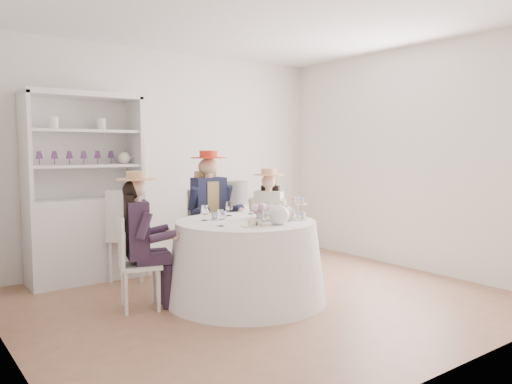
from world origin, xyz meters
TOP-DOWN VIEW (x-y plane):
  - ground at (0.00, 0.00)m, footprint 4.50×4.50m
  - ceiling at (0.00, 0.00)m, footprint 4.50×4.50m
  - wall_back at (0.00, 2.00)m, footprint 4.50×0.00m
  - wall_front at (0.00, -2.00)m, footprint 4.50×0.00m
  - wall_left at (-2.25, 0.00)m, footprint 0.00×4.50m
  - wall_right at (2.25, 0.00)m, footprint 0.00×4.50m
  - tea_table at (-0.13, 0.09)m, footprint 1.55×1.55m
  - hutch at (-1.14, 1.76)m, footprint 1.31×0.67m
  - side_table at (0.87, 1.71)m, footprint 0.49×0.49m
  - hatbox at (0.87, 1.71)m, footprint 0.33×0.33m
  - guest_left at (-1.07, 0.43)m, footprint 0.52×0.48m
  - guest_mid at (0.06, 1.08)m, footprint 0.53×0.55m
  - guest_right at (0.64, 0.73)m, footprint 0.53×0.51m
  - spare_chair at (-0.78, 1.44)m, footprint 0.59×0.59m
  - teacup_a at (-0.33, 0.32)m, footprint 0.10×0.10m
  - teacup_b at (-0.19, 0.39)m, footprint 0.08×0.08m
  - teacup_c at (0.11, 0.17)m, footprint 0.12×0.12m
  - flower_bowl at (0.05, -0.00)m, footprint 0.27×0.27m
  - flower_arrangement at (0.07, 0.09)m, footprint 0.20×0.20m
  - table_teapot at (-0.02, -0.28)m, footprint 0.28×0.20m
  - sandwich_plate at (-0.26, -0.23)m, footprint 0.25×0.25m
  - cupcake_stand at (0.35, -0.12)m, footprint 0.23×0.23m
  - stemware_set at (-0.13, 0.09)m, footprint 0.84×0.87m

SIDE VIEW (x-z plane):
  - ground at x=0.00m, z-range 0.00..0.00m
  - side_table at x=0.87m, z-range 0.00..0.73m
  - tea_table at x=-0.13m, z-range 0.00..0.78m
  - spare_chair at x=-0.78m, z-range 0.04..1.06m
  - guest_right at x=0.64m, z-range 0.08..1.32m
  - guest_left at x=-1.07m, z-range 0.08..1.35m
  - hutch at x=-1.14m, z-range -0.30..1.79m
  - sandwich_plate at x=-0.26m, z-range 0.76..0.82m
  - flower_bowl at x=0.05m, z-range 0.78..0.83m
  - teacup_b at x=-0.19m, z-range 0.78..0.84m
  - teacup_a at x=-0.33m, z-range 0.78..0.84m
  - teacup_c at x=0.11m, z-range 0.78..0.85m
  - guest_mid at x=0.06m, z-range 0.10..1.55m
  - stemware_set at x=-0.13m, z-range 0.78..0.93m
  - cupcake_stand at x=0.35m, z-range 0.75..0.96m
  - table_teapot at x=-0.02m, z-range 0.76..0.97m
  - flower_arrangement at x=0.07m, z-range 0.84..0.91m
  - hatbox at x=0.87m, z-range 0.73..1.04m
  - wall_back at x=0.00m, z-range -0.90..3.60m
  - wall_front at x=0.00m, z-range -0.90..3.60m
  - wall_left at x=-2.25m, z-range -0.90..3.60m
  - wall_right at x=2.25m, z-range -0.90..3.60m
  - ceiling at x=0.00m, z-range 2.70..2.70m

